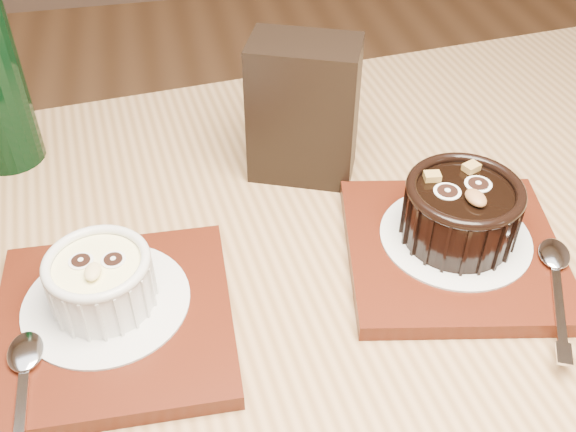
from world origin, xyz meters
name	(u,v)px	position (x,y,z in m)	size (l,w,h in m)	color
table	(311,402)	(0.12, 0.07, 0.66)	(1.27, 0.91, 0.75)	olive
tray_left	(115,322)	(-0.03, 0.11, 0.76)	(0.18, 0.18, 0.01)	#4D1A0C
doily_left	(107,302)	(-0.03, 0.12, 0.77)	(0.13, 0.13, 0.00)	silver
ramekin_white	(100,279)	(-0.03, 0.12, 0.79)	(0.08, 0.08, 0.05)	silver
spoon_left	(22,392)	(-0.09, 0.05, 0.77)	(0.03, 0.13, 0.01)	silver
tray_right	(453,251)	(0.26, 0.13, 0.76)	(0.18, 0.18, 0.01)	#4D1A0C
doily_right	(455,236)	(0.27, 0.14, 0.77)	(0.13, 0.13, 0.00)	silver
ramekin_dark	(461,209)	(0.27, 0.14, 0.80)	(0.10, 0.10, 0.06)	black
spoon_right	(557,283)	(0.32, 0.07, 0.77)	(0.03, 0.13, 0.01)	silver
condiment_stand	(304,110)	(0.16, 0.28, 0.82)	(0.10, 0.06, 0.14)	black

